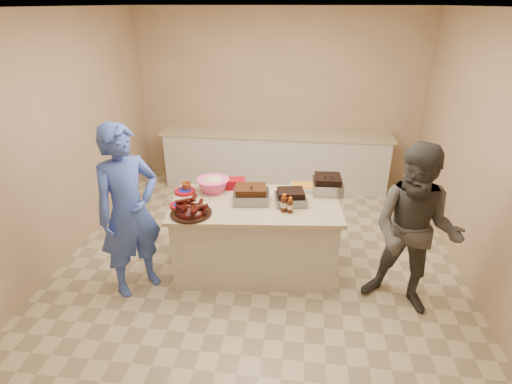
# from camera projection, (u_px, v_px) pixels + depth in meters

# --- Properties ---
(room) EXTENTS (4.50, 5.00, 2.70)m
(room) POSITION_uv_depth(u_px,v_px,m) (259.00, 260.00, 4.68)
(room) COLOR tan
(room) RESTS_ON ground
(back_counter) EXTENTS (3.60, 0.64, 0.90)m
(back_counter) POSITION_uv_depth(u_px,v_px,m) (275.00, 159.00, 6.45)
(back_counter) COLOR silver
(back_counter) RESTS_ON ground
(island) EXTENTS (1.85, 1.10, 0.84)m
(island) POSITION_uv_depth(u_px,v_px,m) (255.00, 268.00, 4.55)
(island) COLOR silver
(island) RESTS_ON ground
(rib_platter) EXTENTS (0.54, 0.54, 0.17)m
(rib_platter) POSITION_uv_depth(u_px,v_px,m) (191.00, 214.00, 3.96)
(rib_platter) COLOR #3D0B06
(rib_platter) RESTS_ON island
(pulled_pork_tray) EXTENTS (0.40, 0.32, 0.11)m
(pulled_pork_tray) POSITION_uv_depth(u_px,v_px,m) (251.00, 202.00, 4.21)
(pulled_pork_tray) COLOR #47230F
(pulled_pork_tray) RESTS_ON island
(brisket_tray) EXTENTS (0.35, 0.31, 0.09)m
(brisket_tray) POSITION_uv_depth(u_px,v_px,m) (290.00, 203.00, 4.17)
(brisket_tray) COLOR black
(brisket_tray) RESTS_ON island
(roasting_pan) EXTENTS (0.34, 0.34, 0.13)m
(roasting_pan) POSITION_uv_depth(u_px,v_px,m) (327.00, 192.00, 4.42)
(roasting_pan) COLOR gray
(roasting_pan) RESTS_ON island
(coleslaw_bowl) EXTENTS (0.39, 0.39, 0.25)m
(coleslaw_bowl) POSITION_uv_depth(u_px,v_px,m) (213.00, 191.00, 4.45)
(coleslaw_bowl) COLOR #FD4C94
(coleslaw_bowl) RESTS_ON island
(sausage_plate) EXTENTS (0.34, 0.34, 0.06)m
(sausage_plate) POSITION_uv_depth(u_px,v_px,m) (258.00, 194.00, 4.38)
(sausage_plate) COLOR silver
(sausage_plate) RESTS_ON island
(mac_cheese_dish) EXTENTS (0.31, 0.25, 0.08)m
(mac_cheese_dish) POSITION_uv_depth(u_px,v_px,m) (304.00, 190.00, 4.46)
(mac_cheese_dish) COLOR orange
(mac_cheese_dish) RESTS_ON island
(bbq_bottle_a) EXTENTS (0.07, 0.07, 0.19)m
(bbq_bottle_a) POSITION_uv_depth(u_px,v_px,m) (284.00, 211.00, 4.01)
(bbq_bottle_a) COLOR #3E1A0C
(bbq_bottle_a) RESTS_ON island
(bbq_bottle_b) EXTENTS (0.06, 0.06, 0.17)m
(bbq_bottle_b) POSITION_uv_depth(u_px,v_px,m) (290.00, 212.00, 3.99)
(bbq_bottle_b) COLOR #3E1A0C
(bbq_bottle_b) RESTS_ON island
(mustard_bottle) EXTENTS (0.05, 0.05, 0.12)m
(mustard_bottle) POSITION_uv_depth(u_px,v_px,m) (238.00, 192.00, 4.43)
(mustard_bottle) COLOR #D3B208
(mustard_bottle) RESTS_ON island
(sauce_bowl) EXTENTS (0.14, 0.05, 0.13)m
(sauce_bowl) POSITION_uv_depth(u_px,v_px,m) (260.00, 197.00, 4.30)
(sauce_bowl) COLOR silver
(sauce_bowl) RESTS_ON island
(plate_stack_large) EXTENTS (0.25, 0.25, 0.03)m
(plate_stack_large) POSITION_uv_depth(u_px,v_px,m) (185.00, 192.00, 4.41)
(plate_stack_large) COLOR maroon
(plate_stack_large) RESTS_ON island
(plate_stack_small) EXTENTS (0.20, 0.20, 0.03)m
(plate_stack_small) POSITION_uv_depth(u_px,v_px,m) (179.00, 207.00, 4.11)
(plate_stack_small) COLOR maroon
(plate_stack_small) RESTS_ON island
(plastic_cup) EXTENTS (0.12, 0.11, 0.11)m
(plastic_cup) POSITION_uv_depth(u_px,v_px,m) (187.00, 191.00, 4.44)
(plastic_cup) COLOR #974519
(plastic_cup) RESTS_ON island
(basket_stack) EXTENTS (0.23, 0.19, 0.11)m
(basket_stack) POSITION_uv_depth(u_px,v_px,m) (236.00, 188.00, 4.52)
(basket_stack) COLOR maroon
(basket_stack) RESTS_ON island
(guest_blue) EXTENTS (1.76, 1.67, 0.43)m
(guest_blue) POSITION_uv_depth(u_px,v_px,m) (140.00, 285.00, 4.27)
(guest_blue) COLOR #3E5DC6
(guest_blue) RESTS_ON ground
(guest_gray) EXTENTS (1.41, 1.86, 0.63)m
(guest_gray) POSITION_uv_depth(u_px,v_px,m) (400.00, 304.00, 4.00)
(guest_gray) COLOR #4C4A45
(guest_gray) RESTS_ON ground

